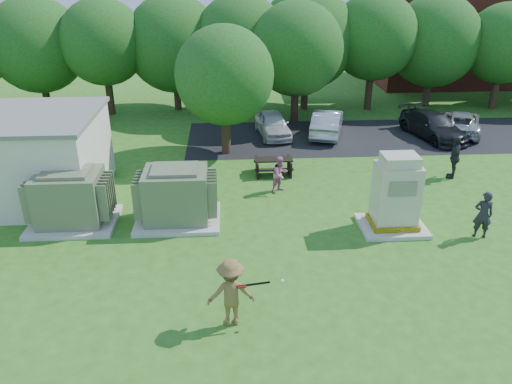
{
  "coord_description": "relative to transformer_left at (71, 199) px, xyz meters",
  "views": [
    {
      "loc": [
        -0.95,
        -11.63,
        8.56
      ],
      "look_at": [
        0.0,
        4.0,
        1.3
      ],
      "focal_mm": 35.0,
      "sensor_mm": 36.0,
      "label": 1
    }
  ],
  "objects": [
    {
      "name": "batting_equipment",
      "position": [
        6.17,
        -5.84,
        0.27
      ],
      "size": [
        1.2,
        0.28,
        0.09
      ],
      "color": "black",
      "rests_on": "ground"
    },
    {
      "name": "car_silver_a",
      "position": [
        10.95,
        9.47,
        -0.28
      ],
      "size": [
        2.57,
        4.42,
        1.38
      ],
      "primitive_type": "imported",
      "rotation": [
        0.0,
        0.0,
        2.86
      ],
      "color": "#A9A8AD",
      "rests_on": "ground"
    },
    {
      "name": "generator_cabinet",
      "position": [
        11.27,
        -1.01,
        0.23
      ],
      "size": [
        2.26,
        1.85,
        2.75
      ],
      "color": "beige",
      "rests_on": "ground"
    },
    {
      "name": "brick_building",
      "position": [
        24.5,
        22.5,
        3.03
      ],
      "size": [
        15.0,
        8.0,
        8.0
      ],
      "primitive_type": "cube",
      "color": "maroon",
      "rests_on": "ground"
    },
    {
      "name": "car_silver_b",
      "position": [
        18.29,
        9.38,
        -0.38
      ],
      "size": [
        3.48,
        4.68,
        1.18
      ],
      "primitive_type": "imported",
      "rotation": [
        0.0,
        0.0,
        2.74
      ],
      "color": "#AEAEB3",
      "rests_on": "ground"
    },
    {
      "name": "tree_row",
      "position": [
        8.25,
        14.0,
        3.18
      ],
      "size": [
        41.3,
        13.3,
        7.3
      ],
      "color": "#47301E",
      "rests_on": "ground"
    },
    {
      "name": "person_walking_right",
      "position": [
        15.28,
        3.31,
        -0.04
      ],
      "size": [
        0.92,
        1.18,
        1.86
      ],
      "primitive_type": "imported",
      "rotation": [
        0.0,
        0.0,
        4.22
      ],
      "color": "#25252B",
      "rests_on": "ground"
    },
    {
      "name": "transformer_left",
      "position": [
        0.0,
        0.0,
        0.0
      ],
      "size": [
        3.0,
        2.4,
        2.07
      ],
      "color": "beige",
      "rests_on": "ground"
    },
    {
      "name": "batter",
      "position": [
        5.54,
        -5.74,
        -0.03
      ],
      "size": [
        1.26,
        0.77,
        1.88
      ],
      "primitive_type": "imported",
      "rotation": [
        0.0,
        0.0,
        3.2
      ],
      "color": "brown",
      "rests_on": "ground"
    },
    {
      "name": "person_at_picnic",
      "position": [
        7.65,
        2.31,
        -0.22
      ],
      "size": [
        0.93,
        0.9,
        1.51
      ],
      "primitive_type": "imported",
      "rotation": [
        0.0,
        0.0,
        0.66
      ],
      "color": "#BF6591",
      "rests_on": "ground"
    },
    {
      "name": "ground",
      "position": [
        6.5,
        -4.5,
        -0.97
      ],
      "size": [
        120.0,
        120.0,
        0.0
      ],
      "primitive_type": "plane",
      "color": "#2D6619",
      "rests_on": "ground"
    },
    {
      "name": "transformer_right",
      "position": [
        3.7,
        0.0,
        0.0
      ],
      "size": [
        3.0,
        2.4,
        2.07
      ],
      "color": "beige",
      "rests_on": "ground"
    },
    {
      "name": "person_by_generator",
      "position": [
        14.06,
        -1.78,
        -0.13
      ],
      "size": [
        0.7,
        0.55,
        1.69
      ],
      "primitive_type": "imported",
      "rotation": [
        0.0,
        0.0,
        2.88
      ],
      "color": "black",
      "rests_on": "ground"
    },
    {
      "name": "picnic_table",
      "position": [
        7.55,
        4.18,
        -0.53
      ],
      "size": [
        1.66,
        1.25,
        0.71
      ],
      "color": "black",
      "rests_on": "ground"
    },
    {
      "name": "parking_strip",
      "position": [
        13.5,
        9.0,
        -0.96
      ],
      "size": [
        20.0,
        6.0,
        0.01
      ],
      "primitive_type": "cube",
      "color": "#232326",
      "rests_on": "ground"
    },
    {
      "name": "car_dark",
      "position": [
        16.47,
        8.7,
        -0.31
      ],
      "size": [
        2.88,
        4.84,
        1.31
      ],
      "primitive_type": "imported",
      "rotation": [
        0.0,
        0.0,
        0.24
      ],
      "color": "black",
      "rests_on": "ground"
    },
    {
      "name": "car_white",
      "position": [
        8.01,
        9.51,
        -0.33
      ],
      "size": [
        1.95,
        3.91,
        1.28
      ],
      "primitive_type": "imported",
      "rotation": [
        0.0,
        0.0,
        0.12
      ],
      "color": "silver",
      "rests_on": "ground"
    }
  ]
}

